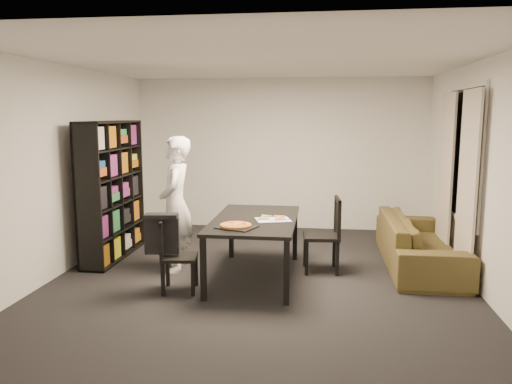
# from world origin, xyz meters

# --- Properties ---
(room) EXTENTS (5.01, 5.51, 2.61)m
(room) POSITION_xyz_m (0.00, 0.00, 1.30)
(room) COLOR black
(room) RESTS_ON ground
(window_pane) EXTENTS (0.02, 1.40, 1.60)m
(window_pane) POSITION_xyz_m (2.48, 0.60, 1.50)
(window_pane) COLOR black
(window_pane) RESTS_ON room
(window_frame) EXTENTS (0.03, 1.52, 1.72)m
(window_frame) POSITION_xyz_m (2.48, 0.60, 1.50)
(window_frame) COLOR white
(window_frame) RESTS_ON room
(curtain_left) EXTENTS (0.03, 0.70, 2.25)m
(curtain_left) POSITION_xyz_m (2.40, 0.08, 1.15)
(curtain_left) COLOR beige
(curtain_left) RESTS_ON room
(curtain_right) EXTENTS (0.03, 0.70, 2.25)m
(curtain_right) POSITION_xyz_m (2.40, 1.12, 1.15)
(curtain_right) COLOR beige
(curtain_right) RESTS_ON room
(bookshelf) EXTENTS (0.35, 1.50, 1.90)m
(bookshelf) POSITION_xyz_m (-2.16, 0.60, 0.95)
(bookshelf) COLOR black
(bookshelf) RESTS_ON room
(dining_table) EXTENTS (0.99, 1.78, 0.74)m
(dining_table) POSITION_xyz_m (-0.07, -0.05, 0.68)
(dining_table) COLOR black
(dining_table) RESTS_ON room
(chair_left) EXTENTS (0.43, 0.43, 0.83)m
(chair_left) POSITION_xyz_m (-0.93, -0.64, 0.47)
(chair_left) COLOR black
(chair_left) RESTS_ON room
(chair_right) EXTENTS (0.48, 0.48, 0.95)m
(chair_right) POSITION_xyz_m (0.82, 0.33, 0.54)
(chair_right) COLOR black
(chair_right) RESTS_ON room
(draped_jacket) EXTENTS (0.39, 0.21, 0.46)m
(draped_jacket) POSITION_xyz_m (-1.04, -0.65, 0.68)
(draped_jacket) COLOR black
(draped_jacket) RESTS_ON chair_left
(person) EXTENTS (0.51, 0.69, 1.72)m
(person) POSITION_xyz_m (-1.10, 0.13, 0.86)
(person) COLOR white
(person) RESTS_ON room
(baking_tray) EXTENTS (0.49, 0.44, 0.01)m
(baking_tray) POSITION_xyz_m (-0.21, -0.58, 0.75)
(baking_tray) COLOR black
(baking_tray) RESTS_ON dining_table
(pepperoni_pizza) EXTENTS (0.35, 0.35, 0.03)m
(pepperoni_pizza) POSITION_xyz_m (-0.21, -0.57, 0.77)
(pepperoni_pizza) COLOR #A57030
(pepperoni_pizza) RESTS_ON dining_table
(kitchen_towel) EXTENTS (0.47, 0.40, 0.01)m
(kitchen_towel) POSITION_xyz_m (0.16, -0.12, 0.75)
(kitchen_towel) COLOR white
(kitchen_towel) RESTS_ON dining_table
(pizza_slices) EXTENTS (0.39, 0.33, 0.01)m
(pizza_slices) POSITION_xyz_m (0.13, -0.04, 0.76)
(pizza_slices) COLOR #D98343
(pizza_slices) RESTS_ON dining_table
(sofa) EXTENTS (0.87, 2.23, 0.65)m
(sofa) POSITION_xyz_m (2.02, 0.70, 0.33)
(sofa) COLOR #47371C
(sofa) RESTS_ON room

